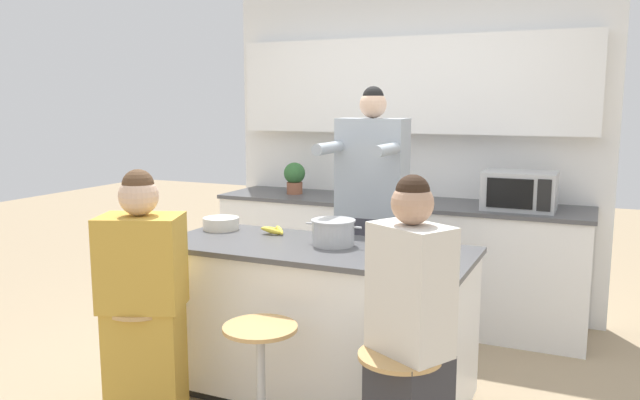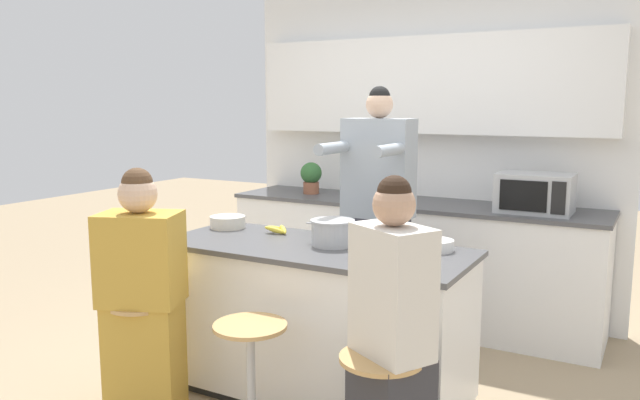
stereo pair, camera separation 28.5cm
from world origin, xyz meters
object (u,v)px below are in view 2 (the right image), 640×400
object	(u,v)px
person_seated_near	(391,352)
potted_plant	(311,176)
person_wrapped_blanket	(142,301)
cooking_pot	(333,233)
bar_stool_center	(251,382)
person_cooking	(377,230)
kitchen_island	(314,321)
banana_bunch	(278,229)
bar_stool_leftmost	(143,354)
coffee_cup_near	(402,256)
fruit_bowl	(228,222)
microwave	(535,193)

from	to	relation	value
person_seated_near	potted_plant	world-z (taller)	person_seated_near
person_wrapped_blanket	cooking_pot	distance (m)	1.09
bar_stool_center	person_wrapped_blanket	distance (m)	0.75
bar_stool_center	potted_plant	xyz separation A→B (m)	(-0.89, 2.14, 0.74)
person_cooking	bar_stool_center	bearing A→B (deg)	-95.01
bar_stool_center	person_wrapped_blanket	world-z (taller)	person_wrapped_blanket
kitchen_island	banana_bunch	world-z (taller)	banana_bunch
person_cooking	banana_bunch	distance (m)	0.65
person_seated_near	bar_stool_center	bearing A→B (deg)	-151.77
kitchen_island	person_cooking	world-z (taller)	person_cooking
bar_stool_leftmost	cooking_pot	distance (m)	1.23
potted_plant	bar_stool_center	bearing A→B (deg)	-67.50
coffee_cup_near	bar_stool_center	bearing A→B (deg)	-141.60
cooking_pot	banana_bunch	world-z (taller)	cooking_pot
fruit_bowl	banana_bunch	bearing A→B (deg)	0.93
kitchen_island	person_cooking	distance (m)	0.77
person_cooking	person_wrapped_blanket	world-z (taller)	person_cooking
person_wrapped_blanket	coffee_cup_near	bearing A→B (deg)	-1.38
banana_bunch	potted_plant	bearing A→B (deg)	111.52
bar_stool_leftmost	banana_bunch	distance (m)	1.06
person_cooking	person_seated_near	world-z (taller)	person_cooking
person_wrapped_blanket	banana_bunch	distance (m)	0.93
fruit_bowl	banana_bunch	xyz separation A→B (m)	(0.38, 0.01, -0.01)
microwave	potted_plant	bearing A→B (deg)	178.67
potted_plant	banana_bunch	bearing A→B (deg)	-68.48
cooking_pot	kitchen_island	bearing A→B (deg)	-144.58
person_seated_near	coffee_cup_near	world-z (taller)	person_seated_near
bar_stool_center	person_cooking	bearing A→B (deg)	85.03
bar_stool_leftmost	person_wrapped_blanket	distance (m)	0.31
bar_stool_leftmost	person_seated_near	distance (m)	1.48
coffee_cup_near	person_wrapped_blanket	bearing A→B (deg)	-159.36
kitchen_island	coffee_cup_near	bearing A→B (deg)	-14.64
cooking_pot	coffee_cup_near	size ratio (longest dim) A/B	3.28
bar_stool_leftmost	person_seated_near	bearing A→B (deg)	-0.36
bar_stool_leftmost	fruit_bowl	distance (m)	1.00
bar_stool_center	microwave	bearing A→B (deg)	66.27
person_seated_near	microwave	size ratio (longest dim) A/B	2.81
banana_bunch	person_cooking	bearing A→B (deg)	43.69
bar_stool_leftmost	cooking_pot	world-z (taller)	cooking_pot
person_cooking	person_wrapped_blanket	size ratio (longest dim) A/B	1.32
kitchen_island	banana_bunch	xyz separation A→B (m)	(-0.36, 0.19, 0.47)
banana_bunch	microwave	world-z (taller)	microwave
bar_stool_center	potted_plant	world-z (taller)	potted_plant
person_seated_near	kitchen_island	bearing A→B (deg)	168.57
cooking_pot	microwave	distance (m)	1.64
bar_stool_center	coffee_cup_near	world-z (taller)	coffee_cup_near
banana_bunch	kitchen_island	bearing A→B (deg)	-27.24
person_seated_near	fruit_bowl	world-z (taller)	person_seated_near
person_cooking	fruit_bowl	bearing A→B (deg)	-151.77
person_cooking	fruit_bowl	xyz separation A→B (m)	(-0.85, -0.45, 0.05)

